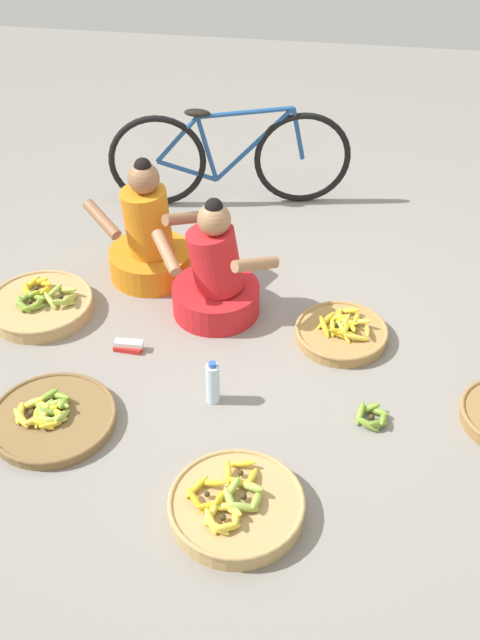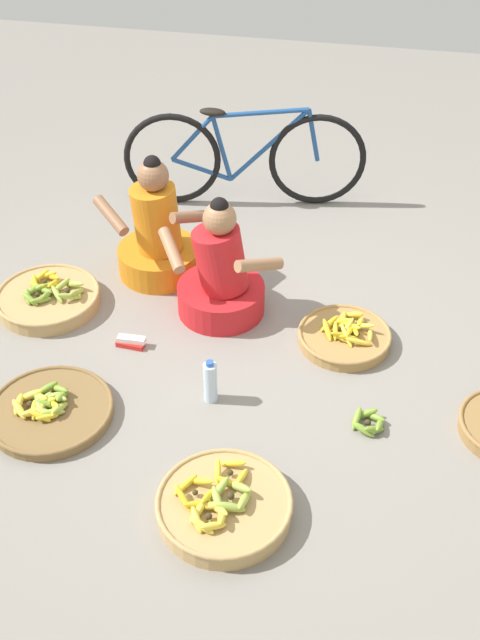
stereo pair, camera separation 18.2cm
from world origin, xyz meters
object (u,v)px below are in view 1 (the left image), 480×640
bicycle_leaning (230,158)px  banana_basket_front_left (236,506)px  vendor_woman_front (215,278)px  banana_basket_back_left (41,305)px  vendor_woman_behind (149,240)px  water_bottle (213,383)px  loose_bananas_front_right (372,417)px  packet_carton_stack (128,346)px  banana_basket_near_vendor (52,418)px  banana_basket_front_center (342,332)px

bicycle_leaning → banana_basket_front_left: bearing=-80.4°
vendor_woman_front → banana_basket_back_left: bearing=-170.9°
vendor_woman_behind → water_bottle: size_ratio=3.10×
loose_bananas_front_right → packet_carton_stack: bearing=165.5°
water_bottle → banana_basket_near_vendor: bearing=-160.0°
banana_basket_near_vendor → water_bottle: (0.78, 0.28, 0.08)m
banana_basket_back_left → bicycle_leaning: bearing=57.7°
banana_basket_near_vendor → bicycle_leaning: bearing=76.7°
vendor_woman_behind → bicycle_leaning: bearing=69.8°
banana_basket_front_center → vendor_woman_front: bearing=168.8°
vendor_woman_behind → banana_basket_back_left: (-0.56, -0.48, -0.21)m
vendor_woman_front → water_bottle: size_ratio=2.92×
vendor_woman_front → banana_basket_front_left: size_ratio=1.24×
banana_basket_back_left → banana_basket_front_center: size_ratio=1.17×
banana_basket_near_vendor → banana_basket_front_center: bearing=32.0°
vendor_woman_behind → banana_basket_near_vendor: vendor_woman_behind is taller
packet_carton_stack → banana_basket_front_left: bearing=-53.2°
water_bottle → loose_bananas_front_right: bearing=-2.1°
vendor_woman_behind → bicycle_leaning: 1.03m
vendor_woman_front → water_bottle: 0.77m
vendor_woman_front → banana_basket_back_left: vendor_woman_front is taller
loose_bananas_front_right → banana_basket_back_left: bearing=162.6°
vendor_woman_front → vendor_woman_behind: bearing=146.4°
vendor_woman_front → bicycle_leaning: 1.29m
vendor_woman_front → banana_basket_near_vendor: bearing=-122.7°
banana_basket_near_vendor → loose_bananas_front_right: bearing=9.0°
bicycle_leaning → banana_basket_front_center: bicycle_leaning is taller
banana_basket_back_left → packet_carton_stack: bearing=-23.6°
vendor_woman_behind → banana_basket_back_left: size_ratio=1.31×
vendor_woman_front → bicycle_leaning: bearing=95.3°
vendor_woman_behind → packet_carton_stack: vendor_woman_behind is taller
banana_basket_front_left → banana_basket_near_vendor: size_ratio=0.96×
vendor_woman_behind → loose_bananas_front_right: bearing=-37.8°
banana_basket_front_left → banana_basket_front_center: banana_basket_front_left is taller
banana_basket_front_left → packet_carton_stack: size_ratio=3.72×
banana_basket_near_vendor → banana_basket_back_left: bearing=112.8°
banana_basket_near_vendor → banana_basket_back_left: (-0.37, 0.87, 0.02)m
banana_basket_near_vendor → loose_bananas_front_right: 1.63m
bicycle_leaning → vendor_woman_behind: bearing=-110.2°
bicycle_leaning → packet_carton_stack: 1.77m
vendor_woman_front → banana_basket_back_left: 1.06m
banana_basket_near_vendor → water_bottle: 0.83m
bicycle_leaning → packet_carton_stack: bicycle_leaning is taller
banana_basket_near_vendor → loose_bananas_front_right: banana_basket_near_vendor is taller
vendor_woman_front → packet_carton_stack: bearing=-135.0°
vendor_woman_behind → banana_basket_front_center: 1.33m
banana_basket_front_center → vendor_woman_behind: bearing=159.3°
vendor_woman_front → packet_carton_stack: size_ratio=4.60×
vendor_woman_behind → packet_carton_stack: (0.04, -0.74, -0.23)m
banana_basket_front_left → banana_basket_back_left: banana_basket_back_left is taller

